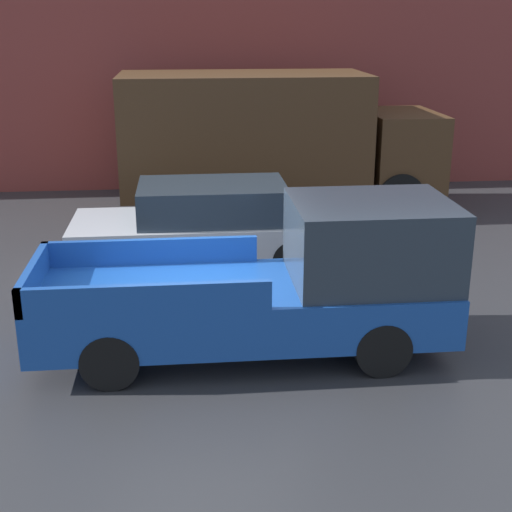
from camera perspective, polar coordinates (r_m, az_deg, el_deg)
ground_plane at (r=10.37m, az=-4.78°, el=-6.92°), size 60.00×60.00×0.00m
building_wall at (r=19.26m, az=-5.64°, el=13.32°), size 28.00×0.15×5.38m
pickup_truck at (r=9.76m, az=2.18°, el=-2.28°), size 5.63×1.97×2.12m
car at (r=13.22m, az=-3.92°, el=2.55°), size 4.86×1.95×1.57m
delivery_truck at (r=16.94m, az=1.04°, el=9.49°), size 7.42×2.62×3.22m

